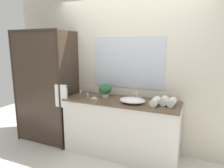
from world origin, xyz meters
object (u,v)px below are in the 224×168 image
Objects in this scene: potted_plant at (105,90)px; rolled_towel_near_edge at (172,102)px; sink_basin at (132,100)px; amenity_bottle_lotion at (81,92)px; soap_dish at (94,98)px; rolled_towel_far_edge at (155,102)px; rolled_towel_middle at (164,101)px; amenity_bottle_shampoo at (88,94)px; faucet at (136,97)px.

potted_plant is 1.02× the size of rolled_towel_near_edge.
sink_basin reaches higher than amenity_bottle_lotion.
soap_dish is at bearing -173.92° from rolled_towel_near_edge.
rolled_towel_near_edge is at bearing 8.85° from sink_basin.
soap_dish is 0.40× the size of rolled_towel_far_edge.
rolled_towel_far_edge is at bearing -145.53° from rolled_towel_middle.
potted_plant reaches higher than amenity_bottle_shampoo.
rolled_towel_far_edge is (-0.11, -0.08, -0.00)m from rolled_towel_middle.
rolled_towel_far_edge is at bearing -1.90° from amenity_bottle_shampoo.
soap_dish is 0.96m from rolled_towel_far_edge.
potted_plant is (-0.51, 0.14, 0.09)m from sink_basin.
sink_basin is at bearing 3.57° from soap_dish.
amenity_bottle_shampoo is 1.13m from rolled_towel_far_edge.
rolled_towel_near_edge reaches higher than amenity_bottle_lotion.
potted_plant is 1.22× the size of rolled_towel_middle.
rolled_towel_near_edge is (1.07, -0.05, -0.07)m from potted_plant.
rolled_towel_near_edge is 1.19× the size of rolled_towel_middle.
rolled_towel_far_edge is at bearing -25.82° from faucet.
rolled_towel_near_edge is at bearing -3.38° from amenity_bottle_lotion.
rolled_towel_middle is at bearing -3.41° from amenity_bottle_lotion.
faucet reaches higher than rolled_towel_middle.
soap_dish is 0.55× the size of rolled_towel_middle.
soap_dish is 1.18m from rolled_towel_near_edge.
rolled_towel_far_edge is at bearing -6.88° from amenity_bottle_lotion.
amenity_bottle_lotion is 1.46m from rolled_towel_middle.
sink_basin is 2.29× the size of faucet.
amenity_bottle_shampoo reaches higher than soap_dish.
potted_plant reaches higher than amenity_bottle_lotion.
amenity_bottle_lotion is (-0.22, 0.12, -0.01)m from amenity_bottle_shampoo.
rolled_towel_middle is (1.06, 0.13, 0.05)m from soap_dish.
potted_plant is 0.51m from amenity_bottle_lotion.
sink_basin is at bearing -3.90° from amenity_bottle_shampoo.
potted_plant is (-0.51, -0.04, 0.08)m from faucet.
rolled_towel_near_edge is at bearing -9.46° from faucet.
amenity_bottle_lotion is at bearing 150.98° from soap_dish.
rolled_towel_middle reaches higher than rolled_towel_far_edge.
faucet is 0.80m from amenity_bottle_shampoo.
potted_plant is at bearing 177.08° from rolled_towel_middle.
rolled_towel_far_edge reaches higher than amenity_bottle_lotion.
sink_basin reaches higher than soap_dish.
rolled_towel_middle reaches higher than soap_dish.
rolled_towel_near_edge is (1.35, 0.03, 0.01)m from amenity_bottle_shampoo.
faucet is at bearing 8.94° from amenity_bottle_shampoo.
rolled_towel_far_edge is (0.95, 0.06, 0.04)m from soap_dish.
soap_dish is (-0.62, -0.22, -0.04)m from faucet.
rolled_towel_far_edge is at bearing -162.35° from rolled_towel_near_edge.
soap_dish is 0.46× the size of rolled_towel_near_edge.
potted_plant is at bearing -175.74° from faucet.
sink_basin is 4.05× the size of amenity_bottle_shampoo.
amenity_bottle_shampoo is 0.44× the size of rolled_towel_near_edge.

